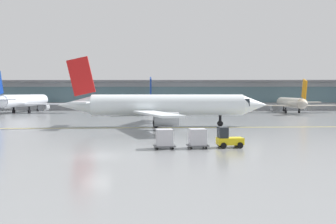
{
  "coord_description": "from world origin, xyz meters",
  "views": [
    {
      "loc": [
        6.85,
        -32.48,
        5.54
      ],
      "look_at": [
        6.03,
        16.96,
        3.0
      ],
      "focal_mm": 40.12,
      "sensor_mm": 36.0,
      "label": 1
    }
  ],
  "objects_px": {
    "gate_airplane_2": "(149,103)",
    "taxiing_regional_jet": "(165,106)",
    "gate_airplane_3": "(291,103)",
    "baggage_tug": "(228,139)",
    "gate_airplane_1": "(24,101)",
    "cargo_dolly_lead": "(198,138)",
    "cargo_dolly_trailing": "(164,138)"
  },
  "relations": [
    {
      "from": "taxiing_regional_jet",
      "to": "baggage_tug",
      "type": "bearing_deg",
      "value": -77.66
    },
    {
      "from": "taxiing_regional_jet",
      "to": "cargo_dolly_trailing",
      "type": "xyz_separation_m",
      "value": [
        0.51,
        -24.38,
        -2.37
      ]
    },
    {
      "from": "gate_airplane_1",
      "to": "cargo_dolly_lead",
      "type": "relative_size",
      "value": 14.42
    },
    {
      "from": "taxiing_regional_jet",
      "to": "cargo_dolly_trailing",
      "type": "relative_size",
      "value": 15.03
    },
    {
      "from": "baggage_tug",
      "to": "gate_airplane_2",
      "type": "bearing_deg",
      "value": 93.07
    },
    {
      "from": "gate_airplane_3",
      "to": "gate_airplane_1",
      "type": "bearing_deg",
      "value": 91.99
    },
    {
      "from": "gate_airplane_2",
      "to": "gate_airplane_3",
      "type": "relative_size",
      "value": 1.05
    },
    {
      "from": "taxiing_regional_jet",
      "to": "cargo_dolly_lead",
      "type": "height_order",
      "value": "taxiing_regional_jet"
    },
    {
      "from": "gate_airplane_3",
      "to": "baggage_tug",
      "type": "relative_size",
      "value": 9.85
    },
    {
      "from": "gate_airplane_1",
      "to": "cargo_dolly_trailing",
      "type": "height_order",
      "value": "gate_airplane_1"
    },
    {
      "from": "cargo_dolly_lead",
      "to": "cargo_dolly_trailing",
      "type": "relative_size",
      "value": 1.0
    },
    {
      "from": "gate_airplane_1",
      "to": "taxiing_regional_jet",
      "type": "xyz_separation_m",
      "value": [
        40.23,
        -41.96,
        0.14
      ]
    },
    {
      "from": "gate_airplane_3",
      "to": "cargo_dolly_trailing",
      "type": "xyz_separation_m",
      "value": [
        -33.68,
        -68.37,
        -1.66
      ]
    },
    {
      "from": "taxiing_regional_jet",
      "to": "baggage_tug",
      "type": "xyz_separation_m",
      "value": [
        6.91,
        -23.52,
        -2.53
      ]
    },
    {
      "from": "gate_airplane_2",
      "to": "cargo_dolly_lead",
      "type": "height_order",
      "value": "gate_airplane_2"
    },
    {
      "from": "cargo_dolly_lead",
      "to": "cargo_dolly_trailing",
      "type": "xyz_separation_m",
      "value": [
        -3.31,
        -0.45,
        0.0
      ]
    },
    {
      "from": "gate_airplane_3",
      "to": "baggage_tug",
      "type": "xyz_separation_m",
      "value": [
        -27.28,
        -67.5,
        -1.82
      ]
    },
    {
      "from": "gate_airplane_1",
      "to": "cargo_dolly_lead",
      "type": "bearing_deg",
      "value": -141.69
    },
    {
      "from": "gate_airplane_3",
      "to": "taxiing_regional_jet",
      "type": "distance_m",
      "value": 55.72
    },
    {
      "from": "cargo_dolly_lead",
      "to": "taxiing_regional_jet",
      "type": "bearing_deg",
      "value": 91.36
    },
    {
      "from": "gate_airplane_3",
      "to": "baggage_tug",
      "type": "bearing_deg",
      "value": 158.43
    },
    {
      "from": "gate_airplane_3",
      "to": "cargo_dolly_trailing",
      "type": "bearing_deg",
      "value": 154.21
    },
    {
      "from": "baggage_tug",
      "to": "cargo_dolly_trailing",
      "type": "distance_m",
      "value": 6.46
    },
    {
      "from": "baggage_tug",
      "to": "cargo_dolly_lead",
      "type": "distance_m",
      "value": 3.12
    },
    {
      "from": "gate_airplane_2",
      "to": "gate_airplane_3",
      "type": "distance_m",
      "value": 39.68
    },
    {
      "from": "gate_airplane_2",
      "to": "gate_airplane_3",
      "type": "bearing_deg",
      "value": -91.43
    },
    {
      "from": "baggage_tug",
      "to": "cargo_dolly_lead",
      "type": "height_order",
      "value": "baggage_tug"
    },
    {
      "from": "gate_airplane_2",
      "to": "gate_airplane_3",
      "type": "xyz_separation_m",
      "value": [
        39.57,
        2.96,
        -0.12
      ]
    },
    {
      "from": "gate_airplane_2",
      "to": "taxiing_regional_jet",
      "type": "xyz_separation_m",
      "value": [
        5.38,
        -41.02,
        0.6
      ]
    },
    {
      "from": "gate_airplane_3",
      "to": "taxiing_regional_jet",
      "type": "xyz_separation_m",
      "value": [
        -34.19,
        -43.98,
        0.72
      ]
    },
    {
      "from": "taxiing_regional_jet",
      "to": "gate_airplane_3",
      "type": "bearing_deg",
      "value": 48.1
    },
    {
      "from": "cargo_dolly_lead",
      "to": "cargo_dolly_trailing",
      "type": "height_order",
      "value": "same"
    }
  ]
}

